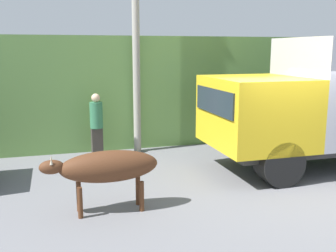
% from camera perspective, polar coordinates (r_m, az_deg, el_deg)
% --- Properties ---
extents(ground_plane, '(60.00, 60.00, 0.00)m').
position_cam_1_polar(ground_plane, '(9.16, 16.34, -8.21)').
color(ground_plane, slate).
extents(hillside_embankment, '(32.00, 6.40, 3.34)m').
position_cam_1_polar(hillside_embankment, '(15.34, 1.85, 6.28)').
color(hillside_embankment, '#608C47').
rests_on(hillside_embankment, ground_plane).
extents(building_backdrop, '(5.51, 2.70, 2.82)m').
position_cam_1_polar(building_backdrop, '(13.12, -6.42, 4.33)').
color(building_backdrop, '#C6B793').
rests_on(building_backdrop, ground_plane).
extents(brown_cow, '(2.12, 0.58, 1.15)m').
position_cam_1_polar(brown_cow, '(7.25, -8.84, -5.93)').
color(brown_cow, '#512D19').
rests_on(brown_cow, ground_plane).
extents(pedestrian_on_hill, '(0.38, 0.38, 1.77)m').
position_cam_1_polar(pedestrian_on_hill, '(10.98, -10.34, 0.52)').
color(pedestrian_on_hill, '#38332D').
rests_on(pedestrian_on_hill, ground_plane).
extents(utility_pole, '(0.90, 0.21, 6.83)m').
position_cam_1_polar(utility_pole, '(11.27, -4.69, 14.04)').
color(utility_pole, '#9E998E').
rests_on(utility_pole, ground_plane).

